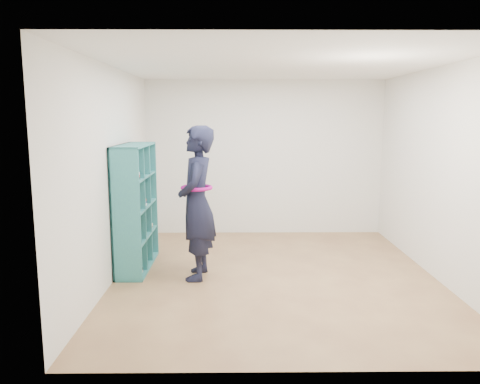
{
  "coord_description": "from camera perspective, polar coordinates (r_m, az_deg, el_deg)",
  "views": [
    {
      "loc": [
        -0.5,
        -5.67,
        2.0
      ],
      "look_at": [
        -0.44,
        0.3,
        1.03
      ],
      "focal_mm": 35.0,
      "sensor_mm": 36.0,
      "label": 1
    }
  ],
  "objects": [
    {
      "name": "floor",
      "position": [
        6.03,
        4.26,
        -10.18
      ],
      "size": [
        4.5,
        4.5,
        0.0
      ],
      "primitive_type": "plane",
      "color": "brown",
      "rests_on": "ground"
    },
    {
      "name": "ceiling",
      "position": [
        5.72,
        4.58,
        15.21
      ],
      "size": [
        4.5,
        4.5,
        0.0
      ],
      "primitive_type": "plane",
      "color": "white",
      "rests_on": "wall_back"
    },
    {
      "name": "wall_left",
      "position": [
        5.9,
        -15.33,
        2.08
      ],
      "size": [
        0.02,
        4.5,
        2.6
      ],
      "primitive_type": "cube",
      "color": "silver",
      "rests_on": "floor"
    },
    {
      "name": "wall_right",
      "position": [
        6.23,
        23.06,
        2.03
      ],
      "size": [
        0.02,
        4.5,
        2.6
      ],
      "primitive_type": "cube",
      "color": "silver",
      "rests_on": "floor"
    },
    {
      "name": "wall_back",
      "position": [
        7.96,
        3.0,
        4.17
      ],
      "size": [
        4.0,
        0.02,
        2.6
      ],
      "primitive_type": "cube",
      "color": "silver",
      "rests_on": "floor"
    },
    {
      "name": "wall_front",
      "position": [
        3.52,
        7.59,
        -2.33
      ],
      "size": [
        4.0,
        0.02,
        2.6
      ],
      "primitive_type": "cube",
      "color": "silver",
      "rests_on": "floor"
    },
    {
      "name": "bookshelf",
      "position": [
        6.31,
        -12.84,
        -1.98
      ],
      "size": [
        0.36,
        1.23,
        1.64
      ],
      "color": "#286E7F",
      "rests_on": "floor"
    },
    {
      "name": "person",
      "position": [
        5.76,
        -5.28,
        -1.34
      ],
      "size": [
        0.48,
        0.71,
        1.89
      ],
      "rotation": [
        0.0,
        0.0,
        -1.61
      ],
      "color": "black",
      "rests_on": "floor"
    },
    {
      "name": "smartphone",
      "position": [
        5.85,
        -6.66,
        0.03
      ],
      "size": [
        0.02,
        0.11,
        0.14
      ],
      "rotation": [
        0.43,
        0.0,
        0.07
      ],
      "color": "silver",
      "rests_on": "person"
    }
  ]
}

